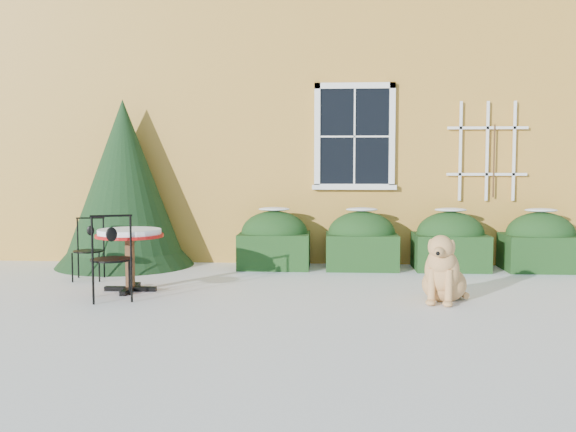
# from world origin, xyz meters

# --- Properties ---
(ground) EXTENTS (80.00, 80.00, 0.00)m
(ground) POSITION_xyz_m (0.00, 0.00, 0.00)
(ground) COLOR white
(ground) RESTS_ON ground
(house) EXTENTS (12.40, 8.40, 6.40)m
(house) POSITION_xyz_m (0.00, 7.00, 3.22)
(house) COLOR gold
(house) RESTS_ON ground
(hedge_row) EXTENTS (4.95, 0.80, 0.91)m
(hedge_row) POSITION_xyz_m (1.65, 2.55, 0.40)
(hedge_row) COLOR black
(hedge_row) RESTS_ON ground
(evergreen_shrub) EXTENTS (2.09, 2.09, 2.53)m
(evergreen_shrub) POSITION_xyz_m (-2.61, 2.64, 1.02)
(evergreen_shrub) COLOR black
(evergreen_shrub) RESTS_ON ground
(bistro_table) EXTENTS (0.82, 0.82, 0.76)m
(bistro_table) POSITION_xyz_m (-1.90, 0.63, 0.63)
(bistro_table) COLOR black
(bistro_table) RESTS_ON ground
(patio_chair_near) EXTENTS (0.57, 0.56, 0.99)m
(patio_chair_near) POSITION_xyz_m (-1.94, 0.08, 0.49)
(patio_chair_near) COLOR black
(patio_chair_near) RESTS_ON ground
(patio_chair_far) EXTENTS (0.42, 0.42, 0.83)m
(patio_chair_far) POSITION_xyz_m (-2.71, 1.40, 0.41)
(patio_chair_far) COLOR black
(patio_chair_far) RESTS_ON ground
(dog) EXTENTS (0.65, 0.85, 0.79)m
(dog) POSITION_xyz_m (1.78, 0.21, 0.32)
(dog) COLOR tan
(dog) RESTS_ON ground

